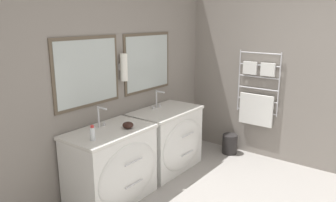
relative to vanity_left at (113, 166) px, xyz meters
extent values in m
cube|color=gray|center=(0.32, 0.37, 0.89)|extent=(5.31, 0.06, 2.60)
cube|color=brown|center=(0.00, 0.33, 1.00)|extent=(0.88, 0.01, 0.76)
cube|color=#B2BCBA|center=(0.00, 0.32, 1.00)|extent=(0.81, 0.01, 0.69)
cube|color=brown|center=(1.00, 0.33, 1.00)|extent=(0.88, 0.01, 0.76)
cube|color=#B2BCBA|center=(1.00, 0.32, 1.00)|extent=(0.81, 0.01, 0.69)
cylinder|color=white|center=(0.50, 0.28, 1.00)|extent=(0.09, 0.09, 0.33)
cube|color=silver|center=(0.50, 0.33, 1.00)|extent=(0.05, 0.02, 0.08)
cube|color=gray|center=(2.21, -0.83, 0.89)|extent=(0.06, 4.21, 2.60)
cylinder|color=silver|center=(2.14, -1.03, 0.67)|extent=(0.02, 0.02, 0.90)
cylinder|color=silver|center=(2.14, -0.45, 0.67)|extent=(0.02, 0.02, 0.90)
cylinder|color=silver|center=(2.14, -0.74, 1.09)|extent=(0.02, 0.59, 0.02)
cylinder|color=silver|center=(2.14, -0.74, 0.92)|extent=(0.02, 0.59, 0.02)
cylinder|color=silver|center=(2.14, -0.74, 0.76)|extent=(0.02, 0.59, 0.02)
cylinder|color=silver|center=(2.14, -0.74, 0.59)|extent=(0.02, 0.59, 0.02)
cylinder|color=silver|center=(2.14, -0.74, 0.42)|extent=(0.02, 0.59, 0.02)
cylinder|color=silver|center=(2.14, -0.74, 0.25)|extent=(0.02, 0.59, 0.02)
cube|color=white|center=(2.12, -0.74, 0.28)|extent=(0.04, 0.49, 0.45)
cube|color=white|center=(2.12, -0.87, 0.88)|extent=(0.04, 0.20, 0.18)
cube|color=white|center=(2.12, -0.61, 0.88)|extent=(0.04, 0.20, 0.18)
cube|color=white|center=(0.00, 0.04, -0.02)|extent=(0.93, 0.56, 0.78)
ellipsoid|color=white|center=(0.00, -0.24, -0.02)|extent=(0.85, 0.12, 0.66)
cube|color=silver|center=(0.00, 0.04, 0.38)|extent=(0.96, 0.59, 0.04)
ellipsoid|color=white|center=(0.00, 0.01, 0.36)|extent=(0.34, 0.30, 0.09)
cylinder|color=silver|center=(0.00, -0.31, 0.13)|extent=(0.26, 0.01, 0.01)
cylinder|color=silver|center=(0.00, -0.31, -0.12)|extent=(0.26, 0.01, 0.01)
cube|color=white|center=(1.00, 0.04, -0.02)|extent=(0.93, 0.56, 0.78)
ellipsoid|color=white|center=(1.00, -0.24, -0.02)|extent=(0.85, 0.12, 0.66)
cube|color=silver|center=(1.00, 0.04, 0.38)|extent=(0.96, 0.59, 0.04)
ellipsoid|color=white|center=(1.00, 0.01, 0.36)|extent=(0.34, 0.30, 0.09)
cylinder|color=silver|center=(1.00, -0.31, 0.13)|extent=(0.26, 0.01, 0.01)
cylinder|color=silver|center=(1.00, -0.31, -0.12)|extent=(0.26, 0.01, 0.01)
cylinder|color=silver|center=(0.00, 0.19, 0.52)|extent=(0.02, 0.02, 0.24)
cylinder|color=silver|center=(0.00, 0.13, 0.63)|extent=(0.02, 0.13, 0.02)
cylinder|color=silver|center=(-0.07, 0.19, 0.42)|extent=(0.03, 0.03, 0.04)
cylinder|color=silver|center=(0.07, 0.19, 0.42)|extent=(0.03, 0.03, 0.04)
cylinder|color=silver|center=(1.00, 0.19, 0.52)|extent=(0.02, 0.02, 0.24)
cylinder|color=silver|center=(1.00, 0.13, 0.63)|extent=(0.02, 0.13, 0.02)
cylinder|color=silver|center=(0.93, 0.19, 0.42)|extent=(0.03, 0.03, 0.04)
cylinder|color=silver|center=(1.07, 0.19, 0.42)|extent=(0.03, 0.03, 0.04)
cylinder|color=silver|center=(-0.30, -0.06, 0.47)|extent=(0.05, 0.05, 0.13)
cylinder|color=red|center=(-0.30, -0.06, 0.55)|extent=(0.03, 0.03, 0.02)
ellipsoid|color=black|center=(0.17, -0.08, 0.44)|extent=(0.12, 0.12, 0.07)
cylinder|color=#282626|center=(1.97, -0.43, -0.27)|extent=(0.22, 0.22, 0.29)
torus|color=#282626|center=(1.97, -0.43, -0.13)|extent=(0.23, 0.23, 0.01)
camera|label=1|loc=(-2.26, -2.45, 1.56)|focal=35.00mm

